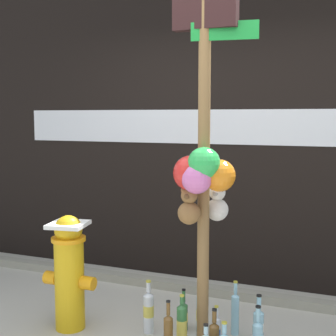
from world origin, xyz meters
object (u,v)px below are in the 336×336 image
Objects in this scene: memorial_post at (203,150)px; bottle_8 at (216,330)px; fire_hydrant at (69,270)px; bottle_6 at (182,326)px; bottle_7 at (258,326)px; bottle_0 at (168,334)px; bottle_3 at (184,315)px; bottle_4 at (235,312)px; bottle_5 at (201,311)px; bottle_1 at (149,311)px.

memorial_post reaches higher than bottle_8.
bottle_8 is (1.12, 0.14, -0.35)m from fire_hydrant.
fire_hydrant reaches higher than bottle_6.
bottle_8 is (0.21, 0.13, -0.05)m from bottle_6.
bottle_6 is 1.03× the size of bottle_7.
bottle_0 is (-0.19, -0.16, -1.24)m from memorial_post.
fire_hydrant is at bearing -160.52° from bottle_3.
bottle_0 reaches higher than bottle_3.
memorial_post is 1.27m from bottle_4.
bottle_8 is at bearing -110.57° from bottle_4.
bottle_0 is 0.65m from bottle_7.
bottle_0 is at bearing -103.04° from bottle_5.
memorial_post is 1.26m from bottle_0.
bottle_7 is at bearing -7.60° from bottle_5.
bottle_4 is at bearing 54.45° from bottle_0.
bottle_5 reaches higher than bottle_7.
bottle_4 is at bearing 10.73° from bottle_3.
bottle_3 is (-0.22, 0.24, -1.28)m from memorial_post.
memorial_post is at bearing -127.99° from bottle_8.
bottle_3 is 0.33m from bottle_8.
bottle_3 is 0.79× the size of bottle_4.
bottle_6 is at bearing -149.40° from bottle_8.
bottle_6 is (-0.14, -0.03, -1.23)m from memorial_post.
bottle_7 is (0.44, -0.06, -0.01)m from bottle_5.
bottle_6 is (-0.30, -0.35, -0.01)m from bottle_4.
bottle_3 is (0.82, 0.29, -0.34)m from fire_hydrant.
bottle_3 is 0.83× the size of bottle_6.
fire_hydrant reaches higher than bottle_5.
fire_hydrant is at bearing -162.33° from bottle_5.
bottle_6 is (-0.05, -0.29, 0.00)m from bottle_5.
bottle_3 is at bearing 19.48° from fire_hydrant.
fire_hydrant is 1.29m from bottle_4.
bottle_5 is (0.36, 0.15, -0.01)m from bottle_1.
memorial_post reaches higher than bottle_5.
bottle_5 is 1.07× the size of bottle_6.
memorial_post reaches higher than bottle_7.
fire_hydrant is 2.27× the size of bottle_0.
bottle_1 is 0.65m from bottle_4.
bottle_5 is at bearing -166.72° from bottle_4.
bottle_8 is (0.26, 0.26, -0.04)m from bottle_0.
bottle_3 is at bearing 107.26° from bottle_6.
bottle_0 is 0.59m from bottle_4.
bottle_4 is (0.38, 0.07, 0.05)m from bottle_3.
memorial_post is 6.26× the size of bottle_4.
bottle_7 is at bearing 24.90° from bottle_6.
memorial_post is 6.59× the size of bottle_0.
bottle_7 is (0.35, 0.20, -1.25)m from memorial_post.
bottle_4 is 0.99× the size of bottle_5.
bottle_1 is 0.39m from bottle_5.
bottle_3 is at bearing 95.17° from bottle_0.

